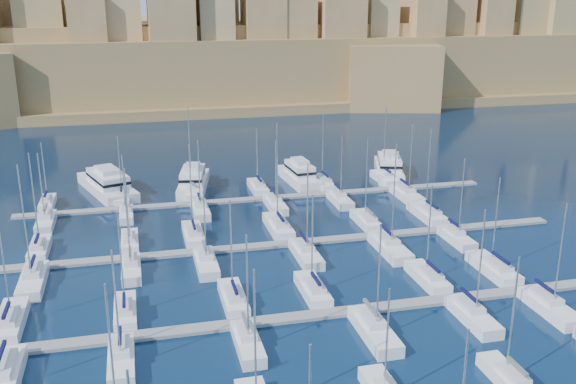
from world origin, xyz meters
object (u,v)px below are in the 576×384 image
object	(u,v)px
motor_yacht_a	(107,184)
motor_yacht_d	(389,167)
motor_yacht_b	(193,181)
motor_yacht_c	(299,175)
sailboat_4	(509,379)

from	to	relation	value
motor_yacht_a	motor_yacht_d	distance (m)	54.98
motor_yacht_b	motor_yacht_c	distance (m)	20.38
motor_yacht_a	motor_yacht_d	xyz separation A→B (m)	(54.97, -1.29, 0.00)
motor_yacht_a	motor_yacht_b	world-z (taller)	same
motor_yacht_d	motor_yacht_a	bearing A→B (deg)	178.65
motor_yacht_b	motor_yacht_d	xyz separation A→B (m)	(39.40, 0.43, 0.00)
motor_yacht_d	motor_yacht_c	bearing A→B (deg)	-177.01
motor_yacht_a	motor_yacht_d	size ratio (longest dim) A/B	1.16
sailboat_4	motor_yacht_c	xyz separation A→B (m)	(-2.22, 69.69, 1.00)
motor_yacht_b	motor_yacht_c	world-z (taller)	same
motor_yacht_b	motor_yacht_c	size ratio (longest dim) A/B	1.10
motor_yacht_a	motor_yacht_b	size ratio (longest dim) A/B	1.23
motor_yacht_b	motor_yacht_d	world-z (taller)	same
motor_yacht_a	motor_yacht_b	bearing A→B (deg)	-6.30
motor_yacht_c	sailboat_4	bearing A→B (deg)	-88.18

